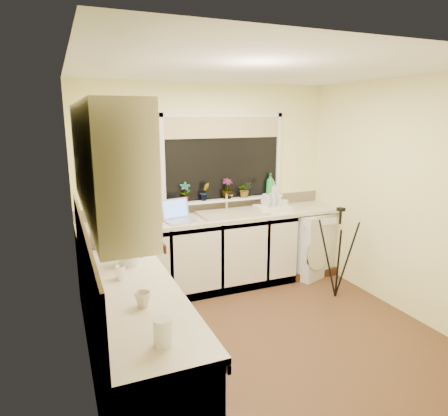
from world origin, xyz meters
TOP-DOWN VIEW (x-y plane):
  - floor at (0.00, 0.00)m, footprint 3.20×3.20m
  - ceiling at (0.00, 0.00)m, footprint 3.20×3.20m
  - wall_back at (0.00, 1.50)m, footprint 3.20×0.00m
  - wall_front at (0.00, -1.50)m, footprint 3.20×0.00m
  - wall_left at (-1.60, 0.00)m, footprint 0.00×3.00m
  - wall_right at (1.60, 0.00)m, footprint 0.00×3.00m
  - base_cabinet_back at (-0.33, 1.20)m, footprint 2.55×0.60m
  - base_cabinet_left at (-1.30, -0.30)m, footprint 0.54×2.40m
  - worktop_back at (0.00, 1.20)m, footprint 3.20×0.60m
  - worktop_left at (-1.30, -0.30)m, footprint 0.60×2.40m
  - upper_cabinet at (-1.44, -0.45)m, footprint 0.28×1.90m
  - splashback_left at (-1.59, -0.30)m, footprint 0.02×2.40m
  - splashback_back at (0.00, 1.49)m, footprint 3.20×0.02m
  - window_glass at (0.20, 1.49)m, footprint 1.50×0.02m
  - window_blind at (0.20, 1.46)m, footprint 1.50×0.02m
  - windowsill at (0.20, 1.43)m, footprint 1.60×0.14m
  - sink at (0.20, 1.20)m, footprint 0.82×0.46m
  - faucet at (0.20, 1.38)m, footprint 0.03×0.03m
  - washing_machine at (1.24, 1.15)m, footprint 0.75×0.74m
  - laptop at (-0.49, 1.15)m, footprint 0.38×0.35m
  - kettle at (-1.25, -0.02)m, footprint 0.16×0.16m
  - dish_rack at (0.73, 1.17)m, footprint 0.43×0.34m
  - tripod at (1.17, 0.39)m, footprint 0.56×0.56m
  - glass_jug at (-1.28, -1.25)m, footprint 0.10×0.10m
  - steel_jar at (-1.36, -0.29)m, footprint 0.07×0.07m
  - microwave at (-1.31, 0.68)m, footprint 0.39×0.53m
  - plant_a at (-0.32, 1.42)m, footprint 0.14×0.11m
  - plant_b at (-0.07, 1.42)m, footprint 0.12×0.10m
  - plant_c at (0.23, 1.43)m, footprint 0.14×0.14m
  - plant_d at (0.46, 1.40)m, footprint 0.18×0.16m
  - soap_bottle_green at (0.84, 1.43)m, footprint 0.14×0.14m
  - soap_bottle_clear at (0.89, 1.40)m, footprint 0.10×0.10m
  - cup_back at (0.98, 1.30)m, footprint 0.14×0.14m
  - cup_left at (-1.29, -0.78)m, footprint 0.11×0.11m

SIDE VIEW (x-z plane):
  - floor at x=0.00m, z-range 0.00..0.00m
  - washing_machine at x=1.24m, z-range 0.00..0.84m
  - base_cabinet_back at x=-0.33m, z-range 0.00..0.86m
  - base_cabinet_left at x=-1.30m, z-range 0.00..0.86m
  - tripod at x=1.17m, z-range 0.00..1.07m
  - worktop_back at x=0.00m, z-range 0.86..0.90m
  - worktop_left at x=-1.30m, z-range 0.86..0.90m
  - sink at x=0.20m, z-range 0.90..0.93m
  - dish_rack at x=0.73m, z-range 0.90..0.96m
  - cup_left at x=-1.29m, z-range 0.90..0.99m
  - cup_back at x=0.98m, z-range 0.90..1.00m
  - steel_jar at x=-1.36m, z-range 0.90..1.00m
  - laptop at x=-0.49m, z-range 0.84..1.09m
  - splashback_back at x=0.00m, z-range 0.90..1.04m
  - glass_jug at x=-1.28m, z-range 0.90..1.05m
  - kettle at x=-1.25m, z-range 0.90..1.11m
  - faucet at x=0.20m, z-range 0.90..1.14m
  - windowsill at x=0.20m, z-range 1.02..1.05m
  - microwave at x=-1.31m, z-range 0.90..1.18m
  - splashback_left at x=-1.59m, z-range 0.90..1.35m
  - soap_bottle_clear at x=0.89m, z-range 1.05..1.22m
  - plant_d at x=0.46m, z-range 1.05..1.25m
  - plant_b at x=-0.07m, z-range 1.05..1.27m
  - plant_a at x=-0.32m, z-range 1.05..1.29m
  - plant_c at x=0.23m, z-range 1.05..1.30m
  - soap_bottle_green at x=0.84m, z-range 1.05..1.33m
  - wall_back at x=0.00m, z-range -0.38..2.83m
  - wall_front at x=0.00m, z-range -0.38..2.83m
  - wall_left at x=-1.60m, z-range -0.27..2.73m
  - wall_right at x=1.60m, z-range -0.27..2.73m
  - window_glass at x=0.20m, z-range 1.05..2.05m
  - upper_cabinet at x=-1.44m, z-range 1.45..2.15m
  - window_blind at x=0.20m, z-range 1.80..2.05m
  - ceiling at x=0.00m, z-range 2.45..2.45m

